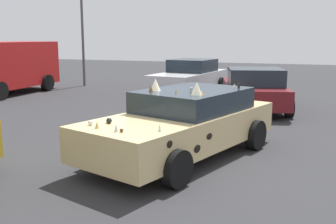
# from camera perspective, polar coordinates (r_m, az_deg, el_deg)

# --- Properties ---
(ground_plane) EXTENTS (60.00, 60.00, 0.00)m
(ground_plane) POSITION_cam_1_polar(r_m,az_deg,el_deg) (8.09, 2.02, -6.41)
(ground_plane) COLOR #2D2D30
(art_car_decorated) EXTENTS (4.89, 3.13, 1.57)m
(art_car_decorated) POSITION_cam_1_polar(r_m,az_deg,el_deg) (7.98, 2.38, -1.52)
(art_car_decorated) COLOR #D8BC7F
(art_car_decorated) RESTS_ON ground
(parked_van_far_left) EXTENTS (4.99, 2.28, 2.17)m
(parked_van_far_left) POSITION_cam_1_polar(r_m,az_deg,el_deg) (18.10, -22.37, 6.20)
(parked_van_far_left) COLOR #B21919
(parked_van_far_left) RESTS_ON ground
(parked_sedan_far_right) EXTENTS (4.65, 2.52, 1.44)m
(parked_sedan_far_right) POSITION_cam_1_polar(r_m,az_deg,el_deg) (17.01, 3.14, 5.02)
(parked_sedan_far_right) COLOR silver
(parked_sedan_far_right) RESTS_ON ground
(parked_sedan_row_back_center) EXTENTS (4.29, 2.76, 1.39)m
(parked_sedan_row_back_center) POSITION_cam_1_polar(r_m,az_deg,el_deg) (13.39, 12.14, 3.17)
(parked_sedan_row_back_center) COLOR #5B1419
(parked_sedan_row_back_center) RESTS_ON ground
(lot_lamp_post) EXTENTS (0.28, 0.28, 4.81)m
(lot_lamp_post) POSITION_cam_1_polar(r_m,az_deg,el_deg) (20.11, -12.13, 11.86)
(lot_lamp_post) COLOR #4C4C51
(lot_lamp_post) RESTS_ON ground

